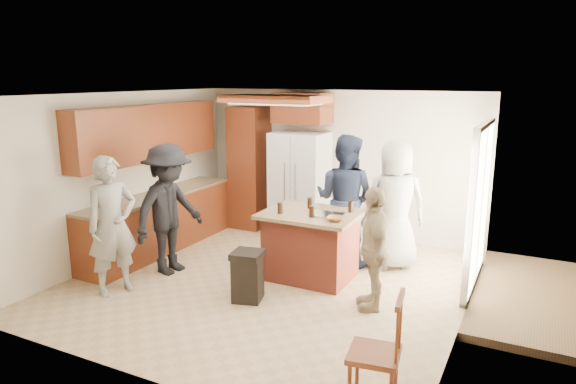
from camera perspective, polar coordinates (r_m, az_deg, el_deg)
The scene contains 12 objects.
person_front_left at distance 6.83m, azimuth -18.94°, elevation -3.56°, with size 0.65×0.47×1.78m, color gray.
person_behind_left at distance 7.56m, azimuth 6.32°, elevation -0.83°, with size 0.93×0.57×1.91m, color #1A2135.
person_behind_right at distance 7.46m, azimuth 11.78°, elevation -1.40°, with size 0.91×0.59×1.87m, color gray.
person_side_right at distance 6.15m, azimuth 9.47°, elevation -6.19°, with size 0.87×0.45×1.49m, color tan.
person_counter at distance 7.32m, azimuth -13.09°, elevation -1.91°, with size 1.18×0.55×1.83m, color black.
left_cabinetry at distance 8.32m, azimuth -14.49°, elevation 0.06°, with size 0.64×3.00×2.30m.
back_wall_units at distance 9.17m, azimuth -2.88°, elevation 4.30°, with size 1.80×0.60×2.45m.
refrigerator at distance 8.83m, azimuth 1.33°, elevation 0.82°, with size 0.90×0.76×1.80m.
kitchen_island at distance 7.06m, azimuth 2.55°, elevation -5.84°, with size 1.28×1.03×0.93m.
island_items at distance 6.74m, azimuth 4.06°, elevation -2.36°, with size 0.96×0.65×0.15m.
trash_bin at distance 6.43m, azimuth -4.50°, elevation -9.24°, with size 0.42×0.42×0.63m.
spindle_chair at distance 4.56m, azimuth 9.83°, elevation -17.34°, with size 0.47×0.47×0.99m.
Camera 1 is at (3.14, -5.69, 2.72)m, focal length 32.00 mm.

